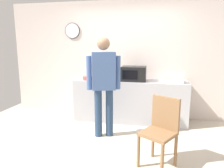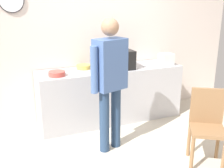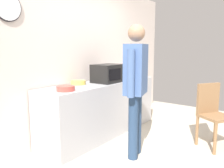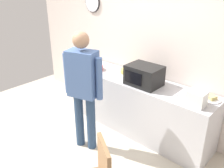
{
  "view_description": "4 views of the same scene",
  "coord_description": "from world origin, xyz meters",
  "px_view_note": "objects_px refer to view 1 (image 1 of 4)",
  "views": [
    {
      "loc": [
        0.67,
        -3.09,
        1.62
      ],
      "look_at": [
        -0.12,
        0.8,
        0.88
      ],
      "focal_mm": 33.09,
      "sensor_mm": 36.0,
      "label": 1
    },
    {
      "loc": [
        -1.45,
        -2.81,
        1.99
      ],
      "look_at": [
        -0.0,
        0.7,
        0.8
      ],
      "focal_mm": 44.45,
      "sensor_mm": 36.0,
      "label": 2
    },
    {
      "loc": [
        -2.75,
        -1.22,
        1.45
      ],
      "look_at": [
        0.0,
        0.87,
        0.92
      ],
      "focal_mm": 36.97,
      "sensor_mm": 36.0,
      "label": 3
    },
    {
      "loc": [
        2.16,
        -1.64,
        2.4
      ],
      "look_at": [
        -0.03,
        0.77,
        0.94
      ],
      "focal_mm": 38.9,
      "sensor_mm": 36.0,
      "label": 4
    }
  ],
  "objects_px": {
    "sandwich_plate": "(180,80)",
    "spoon_utensil": "(161,81)",
    "microwave": "(134,74)",
    "salad_bowl": "(113,77)",
    "wooden_chair": "(161,128)",
    "fork_utensil": "(165,81)",
    "cereal_bowl": "(88,78)",
    "toaster": "(178,78)",
    "person_standing": "(104,80)"
  },
  "relations": [
    {
      "from": "spoon_utensil",
      "to": "person_standing",
      "type": "relative_size",
      "value": 0.1
    },
    {
      "from": "sandwich_plate",
      "to": "spoon_utensil",
      "type": "xyz_separation_m",
      "value": [
        -0.4,
        -0.17,
        -0.02
      ]
    },
    {
      "from": "sandwich_plate",
      "to": "wooden_chair",
      "type": "height_order",
      "value": "sandwich_plate"
    },
    {
      "from": "fork_utensil",
      "to": "spoon_utensil",
      "type": "relative_size",
      "value": 1.0
    },
    {
      "from": "toaster",
      "to": "person_standing",
      "type": "bearing_deg",
      "value": -151.19
    },
    {
      "from": "salad_bowl",
      "to": "spoon_utensil",
      "type": "xyz_separation_m",
      "value": [
        1.04,
        -0.19,
        -0.03
      ]
    },
    {
      "from": "salad_bowl",
      "to": "wooden_chair",
      "type": "bearing_deg",
      "value": -60.14
    },
    {
      "from": "microwave",
      "to": "person_standing",
      "type": "relative_size",
      "value": 0.28
    },
    {
      "from": "sandwich_plate",
      "to": "spoon_utensil",
      "type": "distance_m",
      "value": 0.44
    },
    {
      "from": "toaster",
      "to": "wooden_chair",
      "type": "xyz_separation_m",
      "value": [
        -0.34,
        -1.47,
        -0.47
      ]
    },
    {
      "from": "sandwich_plate",
      "to": "toaster",
      "type": "xyz_separation_m",
      "value": [
        -0.08,
        -0.28,
        0.08
      ]
    },
    {
      "from": "sandwich_plate",
      "to": "fork_utensil",
      "type": "xyz_separation_m",
      "value": [
        -0.32,
        -0.1,
        -0.02
      ]
    },
    {
      "from": "toaster",
      "to": "fork_utensil",
      "type": "xyz_separation_m",
      "value": [
        -0.23,
        0.18,
        -0.1
      ]
    },
    {
      "from": "fork_utensil",
      "to": "salad_bowl",
      "type": "bearing_deg",
      "value": 173.68
    },
    {
      "from": "sandwich_plate",
      "to": "wooden_chair",
      "type": "bearing_deg",
      "value": -103.67
    },
    {
      "from": "sandwich_plate",
      "to": "toaster",
      "type": "distance_m",
      "value": 0.3
    },
    {
      "from": "salad_bowl",
      "to": "person_standing",
      "type": "height_order",
      "value": "person_standing"
    },
    {
      "from": "sandwich_plate",
      "to": "toaster",
      "type": "bearing_deg",
      "value": -106.65
    },
    {
      "from": "sandwich_plate",
      "to": "person_standing",
      "type": "bearing_deg",
      "value": -144.39
    },
    {
      "from": "cereal_bowl",
      "to": "spoon_utensil",
      "type": "relative_size",
      "value": 1.45
    },
    {
      "from": "sandwich_plate",
      "to": "toaster",
      "type": "height_order",
      "value": "toaster"
    },
    {
      "from": "sandwich_plate",
      "to": "wooden_chair",
      "type": "relative_size",
      "value": 0.27
    },
    {
      "from": "fork_utensil",
      "to": "spoon_utensil",
      "type": "distance_m",
      "value": 0.11
    },
    {
      "from": "microwave",
      "to": "person_standing",
      "type": "bearing_deg",
      "value": -118.76
    },
    {
      "from": "salad_bowl",
      "to": "fork_utensil",
      "type": "xyz_separation_m",
      "value": [
        1.12,
        -0.12,
        -0.03
      ]
    },
    {
      "from": "sandwich_plate",
      "to": "cereal_bowl",
      "type": "bearing_deg",
      "value": -173.11
    },
    {
      "from": "microwave",
      "to": "cereal_bowl",
      "type": "relative_size",
      "value": 2.03
    },
    {
      "from": "salad_bowl",
      "to": "cereal_bowl",
      "type": "relative_size",
      "value": 0.95
    },
    {
      "from": "microwave",
      "to": "fork_utensil",
      "type": "height_order",
      "value": "microwave"
    },
    {
      "from": "toaster",
      "to": "sandwich_plate",
      "type": "bearing_deg",
      "value": 73.35
    },
    {
      "from": "toaster",
      "to": "spoon_utensil",
      "type": "height_order",
      "value": "toaster"
    },
    {
      "from": "sandwich_plate",
      "to": "cereal_bowl",
      "type": "xyz_separation_m",
      "value": [
        -1.93,
        -0.23,
        0.01
      ]
    },
    {
      "from": "fork_utensil",
      "to": "person_standing",
      "type": "bearing_deg",
      "value": -140.22
    },
    {
      "from": "toaster",
      "to": "wooden_chair",
      "type": "relative_size",
      "value": 0.23
    },
    {
      "from": "toaster",
      "to": "fork_utensil",
      "type": "bearing_deg",
      "value": 142.82
    },
    {
      "from": "cereal_bowl",
      "to": "fork_utensil",
      "type": "height_order",
      "value": "cereal_bowl"
    },
    {
      "from": "microwave",
      "to": "fork_utensil",
      "type": "relative_size",
      "value": 2.94
    },
    {
      "from": "microwave",
      "to": "salad_bowl",
      "type": "xyz_separation_m",
      "value": [
        -0.49,
        0.21,
        -0.12
      ]
    },
    {
      "from": "salad_bowl",
      "to": "spoon_utensil",
      "type": "distance_m",
      "value": 1.05
    },
    {
      "from": "cereal_bowl",
      "to": "toaster",
      "type": "bearing_deg",
      "value": -1.4
    },
    {
      "from": "fork_utensil",
      "to": "wooden_chair",
      "type": "height_order",
      "value": "wooden_chair"
    },
    {
      "from": "sandwich_plate",
      "to": "fork_utensil",
      "type": "bearing_deg",
      "value": -162.32
    },
    {
      "from": "cereal_bowl",
      "to": "fork_utensil",
      "type": "distance_m",
      "value": 1.61
    },
    {
      "from": "wooden_chair",
      "to": "fork_utensil",
      "type": "bearing_deg",
      "value": 86.23
    },
    {
      "from": "microwave",
      "to": "sandwich_plate",
      "type": "height_order",
      "value": "microwave"
    },
    {
      "from": "salad_bowl",
      "to": "cereal_bowl",
      "type": "xyz_separation_m",
      "value": [
        -0.49,
        -0.26,
        0.0
      ]
    },
    {
      "from": "fork_utensil",
      "to": "person_standing",
      "type": "relative_size",
      "value": 0.1
    },
    {
      "from": "sandwich_plate",
      "to": "spoon_utensil",
      "type": "relative_size",
      "value": 1.51
    },
    {
      "from": "toaster",
      "to": "spoon_utensil",
      "type": "xyz_separation_m",
      "value": [
        -0.32,
        0.11,
        -0.1
      ]
    },
    {
      "from": "microwave",
      "to": "fork_utensil",
      "type": "xyz_separation_m",
      "value": [
        0.64,
        0.09,
        -0.15
      ]
    }
  ]
}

